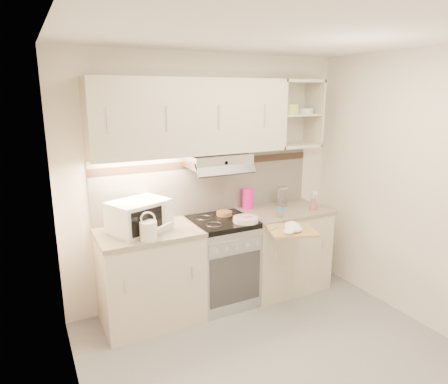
# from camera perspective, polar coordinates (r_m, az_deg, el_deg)

# --- Properties ---
(ground) EXTENTS (3.00, 3.00, 0.00)m
(ground) POSITION_cam_1_polar(r_m,az_deg,el_deg) (3.53, 8.43, -22.97)
(ground) COLOR gray
(ground) RESTS_ON ground
(room_shell) EXTENTS (3.04, 2.84, 2.52)m
(room_shell) POSITION_cam_1_polar(r_m,az_deg,el_deg) (3.17, 5.68, 5.04)
(room_shell) COLOR silver
(room_shell) RESTS_ON ground
(base_cabinet_left) EXTENTS (0.90, 0.60, 0.86)m
(base_cabinet_left) POSITION_cam_1_polar(r_m,az_deg,el_deg) (3.88, -10.49, -12.01)
(base_cabinet_left) COLOR beige
(base_cabinet_left) RESTS_ON ground
(worktop_left) EXTENTS (0.92, 0.62, 0.04)m
(worktop_left) POSITION_cam_1_polar(r_m,az_deg,el_deg) (3.71, -10.80, -5.74)
(worktop_left) COLOR gray
(worktop_left) RESTS_ON base_cabinet_left
(base_cabinet_right) EXTENTS (0.90, 0.60, 0.86)m
(base_cabinet_right) POSITION_cam_1_polar(r_m,az_deg,el_deg) (4.49, 8.34, -8.24)
(base_cabinet_right) COLOR beige
(base_cabinet_right) RESTS_ON ground
(worktop_right) EXTENTS (0.92, 0.62, 0.04)m
(worktop_right) POSITION_cam_1_polar(r_m,az_deg,el_deg) (4.34, 8.54, -2.73)
(worktop_right) COLOR gray
(worktop_right) RESTS_ON base_cabinet_right
(electric_range) EXTENTS (0.60, 0.60, 0.90)m
(electric_range) POSITION_cam_1_polar(r_m,az_deg,el_deg) (4.12, -0.33, -9.86)
(electric_range) COLOR #B7B7BC
(electric_range) RESTS_ON ground
(microwave) EXTENTS (0.60, 0.53, 0.28)m
(microwave) POSITION_cam_1_polar(r_m,az_deg,el_deg) (3.67, -12.03, -3.36)
(microwave) COLOR silver
(microwave) RESTS_ON worktop_left
(watering_can) EXTENTS (0.29, 0.16, 0.25)m
(watering_can) POSITION_cam_1_polar(r_m,az_deg,el_deg) (3.46, -10.60, -5.29)
(watering_can) COLOR silver
(watering_can) RESTS_ON worktop_left
(plate_stack) EXTENTS (0.25, 0.25, 0.05)m
(plate_stack) POSITION_cam_1_polar(r_m,az_deg,el_deg) (3.88, 3.10, -3.94)
(plate_stack) COLOR silver
(plate_stack) RESTS_ON electric_range
(bread_loaf) EXTENTS (0.16, 0.16, 0.04)m
(bread_loaf) POSITION_cam_1_polar(r_m,az_deg,el_deg) (4.08, 0.04, -3.05)
(bread_loaf) COLOR #AD8D4C
(bread_loaf) RESTS_ON electric_range
(pink_pitcher) EXTENTS (0.12, 0.11, 0.22)m
(pink_pitcher) POSITION_cam_1_polar(r_m,az_deg,el_deg) (4.29, 3.42, -0.96)
(pink_pitcher) COLOR #FA1197
(pink_pitcher) RESTS_ON worktop_right
(glass_jar) EXTENTS (0.12, 0.12, 0.22)m
(glass_jar) POSITION_cam_1_polar(r_m,az_deg,el_deg) (4.43, 8.36, -0.60)
(glass_jar) COLOR silver
(glass_jar) RESTS_ON worktop_right
(spice_jar) EXTENTS (0.07, 0.07, 0.10)m
(spice_jar) POSITION_cam_1_polar(r_m,az_deg,el_deg) (4.04, 8.03, -2.97)
(spice_jar) COLOR white
(spice_jar) RESTS_ON worktop_right
(spray_bottle) EXTENTS (0.08, 0.08, 0.21)m
(spray_bottle) POSITION_cam_1_polar(r_m,az_deg,el_deg) (4.38, 12.64, -1.40)
(spray_bottle) COLOR #FF9BBA
(spray_bottle) RESTS_ON worktop_right
(cutting_board) EXTENTS (0.52, 0.49, 0.02)m
(cutting_board) POSITION_cam_1_polar(r_m,az_deg,el_deg) (3.79, 9.62, -5.42)
(cutting_board) COLOR tan
(cutting_board) RESTS_ON base_cabinet_right
(dish_towel) EXTENTS (0.27, 0.24, 0.07)m
(dish_towel) POSITION_cam_1_polar(r_m,az_deg,el_deg) (3.71, 9.44, -5.06)
(dish_towel) COLOR silver
(dish_towel) RESTS_ON cutting_board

